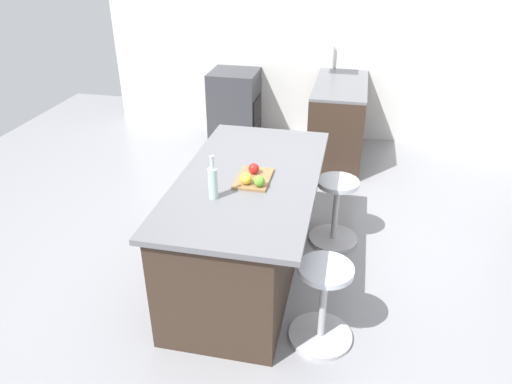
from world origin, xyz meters
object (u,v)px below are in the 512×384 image
Objects in this scene: oven_range at (235,105)px; water_bottle at (213,182)px; apple_yellow at (246,179)px; kitchen_island at (244,225)px; stool_by_window at (335,213)px; apple_green at (259,181)px; apple_red at (254,168)px; stool_middle at (323,306)px; cutting_board at (254,179)px.

water_bottle is (3.20, 0.68, 0.57)m from oven_range.
water_bottle is at bearing -40.48° from apple_yellow.
kitchen_island is 3.17× the size of stool_by_window.
apple_green and apple_red have the same top height.
stool_by_window is 1.46m from water_bottle.
water_bottle reaches higher than apple_yellow.
kitchen_island is 24.35× the size of apple_red.
stool_middle is at bearing 0.00° from stool_by_window.
apple_red is 0.43m from water_bottle.
apple_yellow is at bearing -125.04° from stool_middle.
oven_range is at bearing -168.01° from water_bottle.
oven_range is at bearing -156.69° from stool_middle.
apple_red is (0.60, -0.60, 0.66)m from stool_by_window.
apple_red is at bearing 152.97° from water_bottle.
kitchen_island is 0.69m from water_bottle.
apple_green reaches higher than stool_by_window.
stool_by_window is 1.69× the size of cutting_board.
kitchen_island is 0.53m from apple_yellow.
kitchen_island is at bearing -160.23° from apple_yellow.
stool_middle is 1.01m from apple_yellow.
apple_green is 0.10m from apple_yellow.
kitchen_island is 24.33× the size of apple_green.
stool_by_window is at bearing 138.52° from cutting_board.
water_bottle is (-0.23, -0.80, 0.73)m from stool_middle.
water_bottle is (0.38, -0.11, 0.56)m from kitchen_island.
apple_red is 0.25× the size of water_bottle.
oven_range is 11.24× the size of apple_green.
apple_green is at bearing 28.24° from cutting_board.
oven_range is 2.99m from apple_red.
apple_red reaches higher than oven_range.
stool_middle is (0.61, 0.68, -0.16)m from kitchen_island.
apple_yellow reaches higher than oven_range.
apple_green is (0.13, 0.07, 0.05)m from cutting_board.
stool_middle is at bearing 73.99° from water_bottle.
apple_yellow is at bearing -38.57° from stool_by_window.
oven_range is at bearing -146.28° from stool_by_window.
apple_yellow is (-0.01, -0.10, 0.00)m from apple_green.
cutting_board is 0.08m from apple_red.
apple_yellow reaches higher than apple_green.
apple_red is at bearing -44.93° from stool_by_window.
cutting_board is (2.88, 0.89, 0.46)m from oven_range.
apple_green is at bearing 125.03° from water_bottle.
stool_middle is at bearing 47.16° from cutting_board.
stool_middle is (3.43, 1.48, -0.16)m from oven_range.
stool_middle is at bearing 44.69° from apple_red.
stool_by_window is 7.68× the size of apple_red.
water_bottle is (0.19, -0.27, 0.06)m from apple_green.
water_bottle is (0.32, -0.21, 0.11)m from cutting_board.
kitchen_island is at bearing -131.64° from stool_middle.
kitchen_island is at bearing 163.14° from water_bottle.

